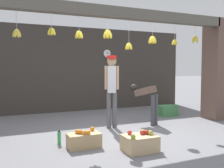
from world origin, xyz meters
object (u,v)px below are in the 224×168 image
(produce_box_green, at_px, (167,111))
(water_bottle, at_px, (59,138))
(wall_clock, at_px, (107,53))
(fruit_crate_apples, at_px, (140,143))
(fruit_crate_oranges, at_px, (84,140))
(worker_stooping, at_px, (147,98))
(shopkeeper, at_px, (112,85))

(produce_box_green, bearing_deg, water_bottle, -156.76)
(wall_clock, bearing_deg, produce_box_green, -57.36)
(fruit_crate_apples, xyz_separation_m, produce_box_green, (2.38, 2.48, 0.01))
(fruit_crate_apples, relative_size, water_bottle, 2.09)
(fruit_crate_oranges, bearing_deg, worker_stooping, 29.80)
(fruit_crate_apples, distance_m, wall_clock, 4.87)
(produce_box_green, bearing_deg, worker_stooping, -148.00)
(water_bottle, bearing_deg, fruit_crate_apples, -37.45)
(shopkeeper, distance_m, produce_box_green, 2.45)
(fruit_crate_apples, xyz_separation_m, water_bottle, (-1.22, 0.93, -0.02))
(worker_stooping, relative_size, produce_box_green, 1.85)
(worker_stooping, xyz_separation_m, produce_box_green, (1.16, 0.72, -0.52))
(fruit_crate_oranges, relative_size, wall_clock, 2.15)
(fruit_crate_oranges, distance_m, fruit_crate_apples, 1.02)
(shopkeeper, xyz_separation_m, fruit_crate_oranges, (-1.06, -1.16, -0.91))
(shopkeeper, relative_size, water_bottle, 6.39)
(worker_stooping, relative_size, fruit_crate_apples, 1.79)
(worker_stooping, distance_m, wall_clock, 2.91)
(water_bottle, distance_m, wall_clock, 4.56)
(fruit_crate_oranges, height_order, water_bottle, fruit_crate_oranges)
(fruit_crate_oranges, distance_m, wall_clock, 4.66)
(fruit_crate_apples, bearing_deg, produce_box_green, 46.21)
(produce_box_green, bearing_deg, fruit_crate_oranges, -149.40)
(worker_stooping, relative_size, water_bottle, 3.73)
(worker_stooping, height_order, fruit_crate_apples, worker_stooping)
(fruit_crate_oranges, bearing_deg, wall_clock, 62.05)
(fruit_crate_oranges, distance_m, produce_box_green, 3.74)
(fruit_crate_oranges, xyz_separation_m, water_bottle, (-0.38, 0.36, -0.01))
(shopkeeper, distance_m, worker_stooping, 1.07)
(produce_box_green, bearing_deg, fruit_crate_apples, -133.79)
(shopkeeper, bearing_deg, produce_box_green, -140.10)
(fruit_crate_apples, distance_m, water_bottle, 1.54)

